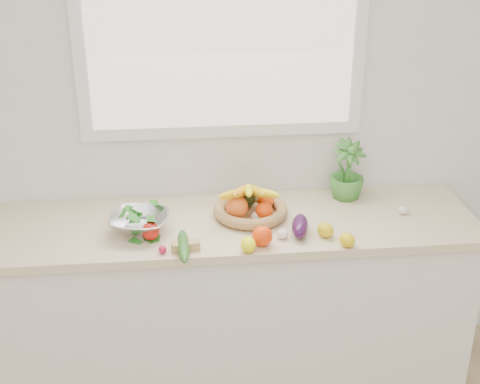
{
  "coord_description": "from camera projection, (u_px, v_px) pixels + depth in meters",
  "views": [
    {
      "loc": [
        -0.22,
        -0.7,
        2.29
      ],
      "look_at": [
        0.05,
        1.93,
        1.05
      ],
      "focal_mm": 50.0,
      "sensor_mm": 36.0,
      "label": 1
    }
  ],
  "objects": [
    {
      "name": "garlic_c",
      "position": [
        283.0,
        234.0,
        2.84
      ],
      "size": [
        0.05,
        0.05,
        0.04
      ],
      "primitive_type": "ellipsoid",
      "rotation": [
        0.0,
        0.0,
        -0.12
      ],
      "color": "white",
      "rests_on": "countertop"
    },
    {
      "name": "counter_cabinet",
      "position": [
        229.0,
        308.0,
        3.2
      ],
      "size": [
        2.2,
        0.58,
        0.86
      ],
      "primitive_type": "cube",
      "color": "silver",
      "rests_on": "ground"
    },
    {
      "name": "countertop",
      "position": [
        229.0,
        225.0,
        3.01
      ],
      "size": [
        2.24,
        0.62,
        0.04
      ],
      "primitive_type": "cube",
      "color": "beige",
      "rests_on": "counter_cabinet"
    },
    {
      "name": "window_pane",
      "position": [
        222.0,
        18.0,
        2.88
      ],
      "size": [
        1.18,
        0.01,
        0.98
      ],
      "primitive_type": "cube",
      "color": "white",
      "rests_on": "window_frame"
    },
    {
      "name": "eggplant",
      "position": [
        300.0,
        226.0,
        2.88
      ],
      "size": [
        0.11,
        0.2,
        0.07
      ],
      "primitive_type": "ellipsoid",
      "rotation": [
        0.0,
        0.0,
        -0.22
      ],
      "color": "#300E34",
      "rests_on": "countertop"
    },
    {
      "name": "garlic_a",
      "position": [
        256.0,
        216.0,
        2.99
      ],
      "size": [
        0.06,
        0.06,
        0.04
      ],
      "primitive_type": "ellipsoid",
      "rotation": [
        0.0,
        0.0,
        0.15
      ],
      "color": "silver",
      "rests_on": "countertop"
    },
    {
      "name": "garlic_b",
      "position": [
        403.0,
        210.0,
        3.05
      ],
      "size": [
        0.05,
        0.05,
        0.04
      ],
      "primitive_type": "ellipsoid",
      "rotation": [
        0.0,
        0.0,
        0.19
      ],
      "color": "silver",
      "rests_on": "countertop"
    },
    {
      "name": "apple",
      "position": [
        151.0,
        231.0,
        2.83
      ],
      "size": [
        0.09,
        0.09,
        0.08
      ],
      "primitive_type": "sphere",
      "rotation": [
        0.0,
        0.0,
        -0.16
      ],
      "color": "red",
      "rests_on": "countertop"
    },
    {
      "name": "colander_with_spinach",
      "position": [
        139.0,
        219.0,
        2.88
      ],
      "size": [
        0.3,
        0.3,
        0.13
      ],
      "color": "white",
      "rests_on": "countertop"
    },
    {
      "name": "cucumber",
      "position": [
        183.0,
        246.0,
        2.74
      ],
      "size": [
        0.05,
        0.27,
        0.05
      ],
      "primitive_type": "ellipsoid",
      "rotation": [
        0.0,
        0.0,
        0.01
      ],
      "color": "#285318",
      "rests_on": "countertop"
    },
    {
      "name": "ginger",
      "position": [
        186.0,
        246.0,
        2.76
      ],
      "size": [
        0.12,
        0.06,
        0.04
      ],
      "primitive_type": "cube",
      "rotation": [
        0.0,
        0.0,
        0.13
      ],
      "color": "tan",
      "rests_on": "countertop"
    },
    {
      "name": "lemon_a",
      "position": [
        325.0,
        230.0,
        2.85
      ],
      "size": [
        0.09,
        0.1,
        0.06
      ],
      "primitive_type": "ellipsoid",
      "rotation": [
        0.0,
        0.0,
        0.44
      ],
      "color": "#DEBB0C",
      "rests_on": "countertop"
    },
    {
      "name": "window_frame",
      "position": [
        221.0,
        17.0,
        2.9
      ],
      "size": [
        1.3,
        0.03,
        1.1
      ],
      "primitive_type": "cube",
      "color": "white",
      "rests_on": "back_wall"
    },
    {
      "name": "lemon_b",
      "position": [
        248.0,
        245.0,
        2.74
      ],
      "size": [
        0.07,
        0.08,
        0.06
      ],
      "primitive_type": "ellipsoid",
      "rotation": [
        0.0,
        0.0,
        -0.05
      ],
      "color": "#FFFE0D",
      "rests_on": "countertop"
    },
    {
      "name": "lemon_c",
      "position": [
        347.0,
        240.0,
        2.78
      ],
      "size": [
        0.09,
        0.09,
        0.06
      ],
      "primitive_type": "ellipsoid",
      "rotation": [
        0.0,
        0.0,
        0.46
      ],
      "color": "yellow",
      "rests_on": "countertop"
    },
    {
      "name": "potted_herb",
      "position": [
        347.0,
        172.0,
        3.17
      ],
      "size": [
        0.22,
        0.22,
        0.3
      ],
      "primitive_type": "imported",
      "rotation": [
        0.0,
        0.0,
        0.35
      ],
      "color": "#3D8430",
      "rests_on": "countertop"
    },
    {
      "name": "orange_loose",
      "position": [
        262.0,
        236.0,
        2.78
      ],
      "size": [
        0.09,
        0.09,
        0.09
      ],
      "primitive_type": "sphere",
      "rotation": [
        0.0,
        0.0,
        -0.04
      ],
      "color": "#F63A07",
      "rests_on": "countertop"
    },
    {
      "name": "back_wall",
      "position": [
        222.0,
        104.0,
        3.08
      ],
      "size": [
        4.5,
        0.02,
        2.7
      ],
      "primitive_type": "cube",
      "color": "white",
      "rests_on": "ground"
    },
    {
      "name": "radish",
      "position": [
        163.0,
        250.0,
        2.73
      ],
      "size": [
        0.04,
        0.04,
        0.03
      ],
      "primitive_type": "sphere",
      "rotation": [
        0.0,
        0.0,
        -0.33
      ],
      "color": "#B71637",
      "rests_on": "countertop"
    },
    {
      "name": "fruit_basket",
      "position": [
        250.0,
        206.0,
        3.02
      ],
      "size": [
        0.37,
        0.37,
        0.18
      ],
      "color": "#B47650",
      "rests_on": "countertop"
    }
  ]
}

